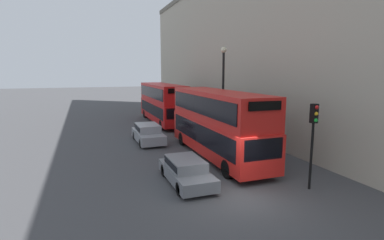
# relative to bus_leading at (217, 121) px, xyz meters

# --- Properties ---
(ground_plane) EXTENTS (200.00, 200.00, 0.00)m
(ground_plane) POSITION_rel_bus_leading_xyz_m (-1.60, -6.10, -2.40)
(ground_plane) COLOR #424244
(building_facade) EXTENTS (1.10, 80.00, 15.63)m
(building_facade) POSITION_rel_bus_leading_xyz_m (5.40, -6.10, 5.72)
(building_facade) COLOR #B2A893
(building_facade) RESTS_ON ground
(bus_leading) EXTENTS (2.59, 10.81, 4.34)m
(bus_leading) POSITION_rel_bus_leading_xyz_m (0.00, 0.00, 0.00)
(bus_leading) COLOR red
(bus_leading) RESTS_ON ground
(bus_second_in_queue) EXTENTS (2.59, 11.35, 4.21)m
(bus_second_in_queue) POSITION_rel_bus_leading_xyz_m (0.00, 14.19, -0.07)
(bus_second_in_queue) COLOR red
(bus_second_in_queue) RESTS_ON ground
(car_dark_sedan) EXTENTS (1.78, 4.32, 1.25)m
(car_dark_sedan) POSITION_rel_bus_leading_xyz_m (-3.40, -3.69, -1.72)
(car_dark_sedan) COLOR slate
(car_dark_sedan) RESTS_ON ground
(car_hatchback) EXTENTS (1.88, 4.56, 1.44)m
(car_hatchback) POSITION_rel_bus_leading_xyz_m (-3.40, 5.64, -1.63)
(car_hatchback) COLOR gray
(car_hatchback) RESTS_ON ground
(traffic_light) EXTENTS (0.30, 0.36, 4.12)m
(traffic_light) POSITION_rel_bus_leading_xyz_m (1.91, -6.50, 0.56)
(traffic_light) COLOR black
(traffic_light) RESTS_ON ground
(street_lamp) EXTENTS (0.44, 0.44, 7.39)m
(street_lamp) POSITION_rel_bus_leading_xyz_m (2.01, 3.33, 2.09)
(street_lamp) COLOR black
(street_lamp) RESTS_ON ground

